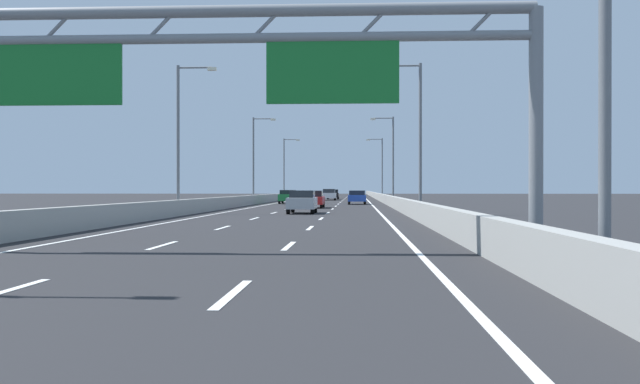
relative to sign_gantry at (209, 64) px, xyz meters
The scene contains 52 objects.
ground_plane 80.31m from the sign_gantry, 89.92° to the left, with size 260.00×260.00×0.00m, color #262628.
lane_dash_left_1 8.94m from the sign_gantry, 102.93° to the right, with size 0.16×3.00×0.01m, color white.
lane_dash_left_2 5.38m from the sign_gantry, 135.27° to the left, with size 0.16×3.00×0.01m, color white.
lane_dash_left_3 11.83m from the sign_gantry, 98.97° to the left, with size 0.16×3.00×0.01m, color white.
lane_dash_left_4 20.32m from the sign_gantry, 94.89° to the left, with size 0.16×3.00×0.01m, color white.
lane_dash_left_5 29.12m from the sign_gantry, 93.36° to the left, with size 0.16×3.00×0.01m, color white.
lane_dash_left_6 38.01m from the sign_gantry, 92.56° to the left, with size 0.16×3.00×0.01m, color white.
lane_dash_left_7 46.95m from the sign_gantry, 92.07° to the left, with size 0.16×3.00×0.01m, color white.
lane_dash_left_8 55.90m from the sign_gantry, 91.73° to the left, with size 0.16×3.00×0.01m, color white.
lane_dash_left_9 64.87m from the sign_gantry, 91.49° to the left, with size 0.16×3.00×0.01m, color white.
lane_dash_left_10 73.84m from the sign_gantry, 91.31° to the left, with size 0.16×3.00×0.01m, color white.
lane_dash_left_11 82.82m from the sign_gantry, 91.17° to the left, with size 0.16×3.00×0.01m, color white.
lane_dash_left_12 91.81m from the sign_gantry, 91.05° to the left, with size 0.16×3.00×0.01m, color white.
lane_dash_left_13 100.80m from the sign_gantry, 90.96° to the left, with size 0.16×3.00×0.01m, color white.
lane_dash_left_14 109.79m from the sign_gantry, 90.88° to the left, with size 0.16×3.00×0.01m, color white.
lane_dash_left_15 118.78m from the sign_gantry, 90.81° to the left, with size 0.16×3.00×0.01m, color white.
lane_dash_left_16 127.77m from the sign_gantry, 90.76° to the left, with size 0.16×3.00×0.01m, color white.
lane_dash_left_17 136.76m from the sign_gantry, 90.71° to the left, with size 0.16×3.00×0.01m, color white.
lane_dash_right_1 8.99m from the sign_gantry, 75.35° to the right, with size 0.16×3.00×0.01m, color white.
lane_dash_right_2 5.45m from the sign_gantry, 41.01° to the left, with size 0.16×3.00×0.01m, color white.
lane_dash_right_3 11.86m from the sign_gantry, 79.81° to the left, with size 0.16×3.00×0.01m, color white.
lane_dash_right_4 20.34m from the sign_gantry, 84.43° to the left, with size 0.16×3.00×0.01m, color white.
lane_dash_right_5 29.13m from the sign_gantry, 86.17° to the left, with size 0.16×3.00×0.01m, color white.
lane_dash_right_6 38.02m from the sign_gantry, 87.09° to the left, with size 0.16×3.00×0.01m, color white.
lane_dash_right_7 46.95m from the sign_gantry, 87.65° to the left, with size 0.16×3.00×0.01m, color white.
lane_dash_right_8 55.91m from the sign_gantry, 88.03° to the left, with size 0.16×3.00×0.01m, color white.
lane_dash_right_9 64.88m from the sign_gantry, 88.30° to the left, with size 0.16×3.00×0.01m, color white.
lane_dash_right_10 73.85m from the sign_gantry, 88.51° to the left, with size 0.16×3.00×0.01m, color white.
lane_dash_right_11 82.83m from the sign_gantry, 88.67° to the left, with size 0.16×3.00×0.01m, color white.
lane_dash_right_12 91.81m from the sign_gantry, 88.80° to the left, with size 0.16×3.00×0.01m, color white.
lane_dash_right_13 100.80m from the sign_gantry, 88.91° to the left, with size 0.16×3.00×0.01m, color white.
lane_dash_right_14 109.79m from the sign_gantry, 89.00° to the left, with size 0.16×3.00×0.01m, color white.
lane_dash_right_15 118.78m from the sign_gantry, 89.07° to the left, with size 0.16×3.00×0.01m, color white.
lane_dash_right_16 127.77m from the sign_gantry, 89.14° to the left, with size 0.16×3.00×0.01m, color white.
lane_dash_right_17 136.77m from the sign_gantry, 89.20° to the left, with size 0.16×3.00×0.01m, color white.
edge_line_left 68.53m from the sign_gantry, 94.31° to the left, with size 0.16×176.00×0.01m, color white.
edge_line_right 68.55m from the sign_gantry, 85.50° to the left, with size 0.16×176.00×0.01m, color white.
barrier_left 90.53m from the sign_gantry, 94.30° to the left, with size 0.45×220.00×0.95m.
barrier_right 90.54m from the sign_gantry, 85.55° to the left, with size 0.45×220.00×0.95m.
sign_gantry is the anchor object (origin of this frame).
streetlamp_left_mid 27.42m from the sign_gantry, 105.55° to the left, with size 2.58×0.28×9.50m.
streetlamp_right_mid 27.48m from the sign_gantry, 73.98° to the left, with size 2.58×0.28×9.50m.
streetlamp_left_far 59.73m from the sign_gantry, 97.07° to the left, with size 2.58×0.28×9.50m.
streetlamp_right_far 59.76m from the sign_gantry, 82.71° to the left, with size 2.58×0.28×9.50m.
streetlamp_left_distant 92.44m from the sign_gantry, 94.56° to the left, with size 2.58×0.28×9.50m.
streetlamp_right_distant 92.45m from the sign_gantry, 85.30° to the left, with size 2.58×0.28×9.50m.
green_car 57.45m from the sign_gantry, 93.52° to the left, with size 1.77×4.21×1.48m.
white_car 79.72m from the sign_gantry, 89.99° to the left, with size 1.86×4.30×1.58m.
silver_car 28.13m from the sign_gantry, 89.44° to the left, with size 1.75×4.28×1.50m.
blue_car 55.19m from the sign_gantry, 85.97° to the left, with size 1.84×4.35×1.43m.
red_car 41.00m from the sign_gantry, 89.71° to the left, with size 1.72×4.50×1.46m.
black_car 89.44m from the sign_gantry, 89.85° to the left, with size 1.76×4.52×1.50m.
Camera 1 is at (3.70, 1.81, 1.62)m, focal length 39.53 mm.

